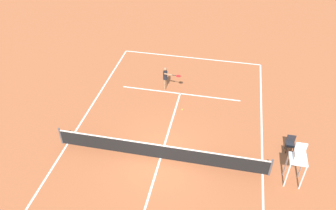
{
  "coord_description": "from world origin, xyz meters",
  "views": [
    {
      "loc": [
        -2.84,
        11.66,
        12.88
      ],
      "look_at": [
        0.32,
        -3.48,
        0.8
      ],
      "focal_mm": 35.67,
      "sensor_mm": 36.0,
      "label": 1
    }
  ],
  "objects_px": {
    "player_serving": "(166,77)",
    "tennis_ball": "(182,109)",
    "umpire_chair": "(298,159)",
    "courtside_chair_mid": "(291,143)"
  },
  "relations": [
    {
      "from": "umpire_chair",
      "to": "player_serving",
      "type": "bearing_deg",
      "value": -40.27
    },
    {
      "from": "player_serving",
      "to": "courtside_chair_mid",
      "type": "distance_m",
      "value": 8.71
    },
    {
      "from": "player_serving",
      "to": "umpire_chair",
      "type": "xyz_separation_m",
      "value": [
        -7.55,
        6.39,
        0.63
      ]
    },
    {
      "from": "tennis_ball",
      "to": "umpire_chair",
      "type": "relative_size",
      "value": 0.03
    },
    {
      "from": "player_serving",
      "to": "umpire_chair",
      "type": "relative_size",
      "value": 0.68
    },
    {
      "from": "tennis_ball",
      "to": "umpire_chair",
      "type": "height_order",
      "value": "umpire_chair"
    },
    {
      "from": "courtside_chair_mid",
      "to": "player_serving",
      "type": "bearing_deg",
      "value": -29.11
    },
    {
      "from": "player_serving",
      "to": "courtside_chair_mid",
      "type": "height_order",
      "value": "player_serving"
    },
    {
      "from": "umpire_chair",
      "to": "courtside_chair_mid",
      "type": "relative_size",
      "value": 2.54
    },
    {
      "from": "player_serving",
      "to": "tennis_ball",
      "type": "bearing_deg",
      "value": 41.81
    }
  ]
}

